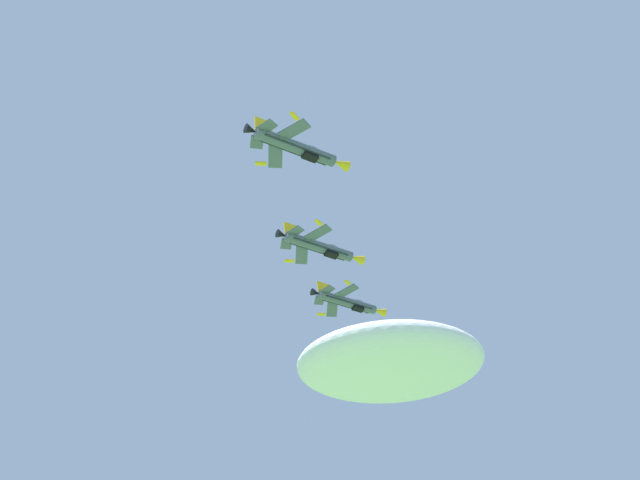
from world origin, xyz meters
The scene contains 4 objects.
cloud_high_distant centered at (-62.65, 288.64, 131.48)m, with size 75.89×62.37×23.55m, color white.
fighter_jet_lead centered at (-33.31, 123.12, 70.64)m, with size 12.22×12.93×4.50m.
fighter_jet_left_wing centered at (-31.43, 100.30, 68.75)m, with size 12.23×12.93×4.42m.
fighter_jet_right_wing centered at (-27.20, 76.89, 69.87)m, with size 12.29×12.93×4.39m.
Camera 1 is at (1.39, -2.30, 1.48)m, focal length 44.76 mm.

